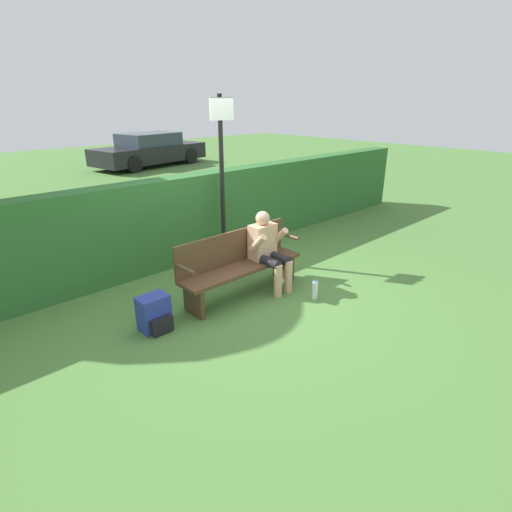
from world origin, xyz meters
TOP-DOWN VIEW (x-y plane):
  - ground_plane at (0.00, 0.00)m, footprint 40.00×40.00m
  - hedge_back at (0.00, 1.61)m, footprint 12.00×0.36m
  - park_bench at (0.00, 0.07)m, footprint 1.83×0.41m
  - person_seated at (0.41, -0.06)m, footprint 0.50×0.57m
  - backpack at (-1.31, 0.04)m, footprint 0.34×0.33m
  - water_bottle at (0.62, -0.74)m, footprint 0.08×0.08m
  - signpost at (0.65, 1.21)m, footprint 0.43×0.09m
  - parked_car at (4.78, 11.01)m, footprint 4.78×2.50m

SIDE VIEW (x-z plane):
  - ground_plane at x=0.00m, z-range 0.00..0.00m
  - water_bottle at x=0.62m, z-range -0.01..0.26m
  - backpack at x=-1.31m, z-range -0.01..0.40m
  - park_bench at x=0.00m, z-range 0.01..0.88m
  - person_seated at x=0.41m, z-range 0.05..1.14m
  - parked_car at x=4.78m, z-range -0.02..1.25m
  - hedge_back at x=0.00m, z-range 0.00..1.38m
  - signpost at x=0.65m, z-range 0.22..2.78m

